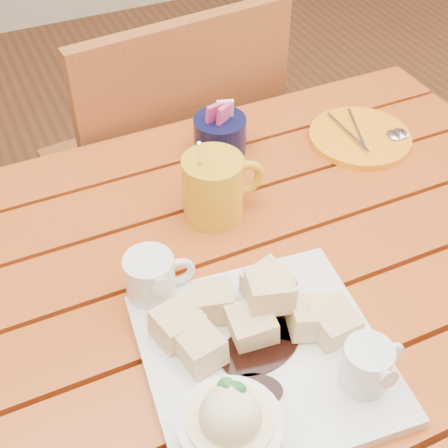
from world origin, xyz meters
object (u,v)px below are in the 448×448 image
coffee_mug_right (215,186)px  orange_saucer (361,137)px  table (205,347)px  chair_far (168,172)px  dessert_plate (259,366)px

coffee_mug_right → orange_saucer: 0.31m
table → chair_far: size_ratio=1.32×
table → orange_saucer: 0.46m
dessert_plate → chair_far: chair_far is taller
table → dessert_plate: (0.01, -0.14, 0.14)m
orange_saucer → chair_far: 0.49m
dessert_plate → coffee_mug_right: bearing=75.5°
table → dessert_plate: dessert_plate is taller
table → coffee_mug_right: (0.08, 0.15, 0.16)m
orange_saucer → chair_far: (-0.24, 0.35, -0.25)m
orange_saucer → chair_far: chair_far is taller
coffee_mug_right → orange_saucer: size_ratio=0.86×
coffee_mug_right → orange_saucer: bearing=12.0°
dessert_plate → chair_far: (0.14, 0.70, -0.27)m
orange_saucer → dessert_plate: bearing=-137.0°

